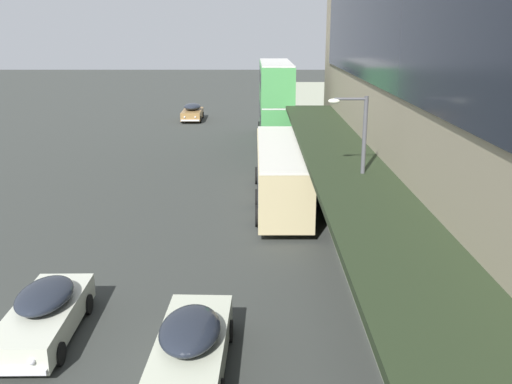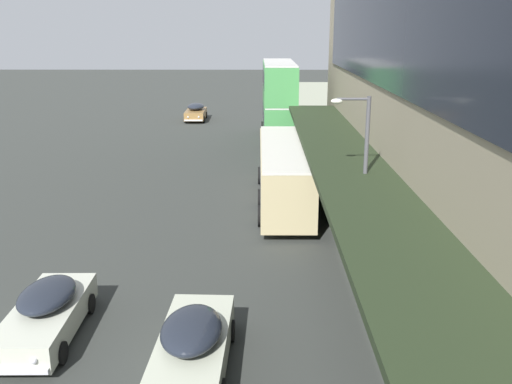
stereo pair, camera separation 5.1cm
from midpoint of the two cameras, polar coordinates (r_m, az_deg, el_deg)
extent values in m
cube|color=#47984E|center=(46.20, 2.30, 7.33)|extent=(2.51, 10.11, 2.84)
cube|color=black|center=(46.15, 2.31, 7.74)|extent=(2.54, 9.30, 1.25)
cube|color=silver|center=(46.00, 2.32, 9.14)|extent=(2.41, 10.11, 0.12)
cube|color=#47984E|center=(45.84, 2.35, 10.96)|extent=(2.51, 10.11, 2.84)
cube|color=black|center=(45.81, 2.35, 11.39)|extent=(2.54, 9.30, 1.25)
cube|color=silver|center=(45.73, 2.37, 12.80)|extent=(2.41, 10.11, 0.12)
cube|color=black|center=(50.82, 2.13, 12.80)|extent=(1.22, 0.07, 0.36)
cylinder|color=black|center=(49.76, 0.72, 6.49)|extent=(0.26, 1.00, 1.00)
cylinder|color=black|center=(49.85, 3.55, 6.48)|extent=(0.26, 1.00, 1.00)
cylinder|color=black|center=(43.31, 0.82, 5.03)|extent=(0.26, 1.00, 1.00)
cylinder|color=black|center=(43.41, 4.06, 5.02)|extent=(0.26, 1.00, 1.00)
cube|color=tan|center=(29.43, 2.85, 1.97)|extent=(2.45, 11.42, 2.64)
cube|color=black|center=(29.36, 2.86, 2.57)|extent=(2.49, 10.51, 1.16)
cube|color=silver|center=(29.13, 2.89, 4.58)|extent=(2.35, 11.42, 0.12)
cube|color=black|center=(34.82, 2.47, 6.00)|extent=(1.21, 0.06, 0.36)
cylinder|color=black|center=(33.45, 0.46, 1.67)|extent=(0.25, 1.00, 1.00)
cylinder|color=black|center=(33.55, 4.62, 1.66)|extent=(0.25, 1.00, 1.00)
cylinder|color=black|center=(26.33, 0.51, -2.39)|extent=(0.25, 1.00, 1.00)
cylinder|color=black|center=(26.45, 5.78, -2.38)|extent=(0.25, 1.00, 1.00)
cylinder|color=black|center=(28.89, 0.49, -0.69)|extent=(0.25, 1.00, 1.00)
cylinder|color=black|center=(29.00, 5.29, -0.69)|extent=(0.25, 1.00, 1.00)
cube|color=olive|center=(56.93, -6.01, 7.76)|extent=(1.88, 4.63, 0.80)
ellipsoid|color=#1E232D|center=(57.06, -6.01, 8.49)|extent=(1.64, 2.55, 0.66)
cube|color=silver|center=(54.65, -6.25, 7.14)|extent=(1.74, 0.14, 0.14)
cube|color=silver|center=(59.28, -5.78, 7.86)|extent=(1.74, 0.14, 0.14)
sphere|color=silver|center=(54.59, -5.72, 7.46)|extent=(0.18, 0.18, 0.18)
sphere|color=silver|center=(54.69, -6.78, 7.45)|extent=(0.18, 0.18, 0.18)
cylinder|color=black|center=(55.48, -5.20, 7.25)|extent=(0.15, 0.64, 0.64)
cylinder|color=black|center=(55.67, -7.10, 7.23)|extent=(0.15, 0.64, 0.64)
cylinder|color=black|center=(58.30, -4.96, 7.69)|extent=(0.15, 0.64, 0.64)
cylinder|color=black|center=(58.48, -6.77, 7.66)|extent=(0.15, 0.64, 0.64)
cube|color=beige|center=(15.91, -6.15, -15.22)|extent=(1.97, 4.73, 0.81)
ellipsoid|color=#1E232D|center=(15.36, -6.36, -13.49)|extent=(1.68, 2.62, 0.63)
cube|color=silver|center=(18.09, -5.02, -11.98)|extent=(1.72, 0.18, 0.14)
sphere|color=silver|center=(17.99, -6.66, -11.11)|extent=(0.18, 0.18, 0.18)
sphere|color=silver|center=(17.87, -3.44, -11.23)|extent=(0.18, 0.18, 0.18)
cylinder|color=black|center=(17.44, -8.44, -13.45)|extent=(0.16, 0.64, 0.64)
cylinder|color=black|center=(17.21, -2.34, -13.70)|extent=(0.16, 0.64, 0.64)
cube|color=beige|center=(18.34, -20.13, -11.73)|extent=(1.85, 4.68, 0.78)
ellipsoid|color=#1E232D|center=(18.26, -20.09, -9.60)|extent=(1.61, 2.58, 0.56)
cube|color=silver|center=(16.55, -22.82, -16.21)|extent=(1.70, 0.15, 0.14)
cube|color=silver|center=(20.46, -17.89, -9.27)|extent=(1.70, 0.15, 0.14)
sphere|color=silver|center=(16.25, -21.23, -15.47)|extent=(0.18, 0.18, 0.18)
cylinder|color=black|center=(17.02, -18.73, -15.01)|extent=(0.15, 0.64, 0.64)
cylinder|color=black|center=(19.42, -16.13, -10.69)|extent=(0.15, 0.64, 0.64)
cylinder|color=black|center=(19.97, -21.14, -10.40)|extent=(0.15, 0.64, 0.64)
cylinder|color=#4C4C51|center=(22.32, 10.89, 1.35)|extent=(0.16, 0.16, 6.27)
cylinder|color=#4C4C51|center=(21.65, 9.74, 9.15)|extent=(1.20, 0.10, 0.10)
ellipsoid|color=silver|center=(21.58, 8.14, 8.98)|extent=(0.44, 0.28, 0.20)
camera|label=1|loc=(0.03, -89.94, 0.02)|focal=40.00mm
camera|label=2|loc=(0.03, 90.06, -0.02)|focal=40.00mm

